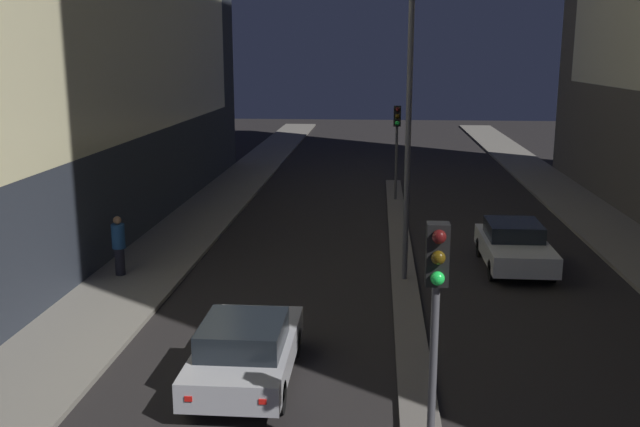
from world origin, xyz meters
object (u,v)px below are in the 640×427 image
traffic_light_mid (397,131)px  car_right_lane (514,245)px  pedestrian_on_left_sidewalk (119,244)px  car_left_lane (246,349)px  traffic_light_near (436,299)px  street_lamp (410,77)px

traffic_light_mid → car_right_lane: 10.73m
car_right_lane → pedestrian_on_left_sidewalk: bearing=-170.3°
car_left_lane → traffic_light_near: bearing=-46.8°
street_lamp → car_left_lane: size_ratio=2.19×
traffic_light_mid → car_left_lane: (-3.48, -18.40, -2.50)m
street_lamp → traffic_light_mid: bearing=90.0°
traffic_light_mid → pedestrian_on_left_sidewalk: 14.77m
traffic_light_near → pedestrian_on_left_sidewalk: 13.46m
car_right_lane → traffic_light_mid: bearing=109.5°
traffic_light_mid → street_lamp: street_lamp is taller
traffic_light_near → car_right_lane: bearing=74.2°
car_right_lane → pedestrian_on_left_sidewalk: 12.16m
traffic_light_mid → car_left_lane: bearing=-100.7°
traffic_light_near → pedestrian_on_left_sidewalk: bearing=129.8°
traffic_light_near → traffic_light_mid: 22.10m
car_right_lane → pedestrian_on_left_sidewalk: size_ratio=2.33×
traffic_light_near → street_lamp: bearing=90.0°
traffic_light_near → pedestrian_on_left_sidewalk: size_ratio=2.34×
pedestrian_on_left_sidewalk → car_left_lane: bearing=-52.4°
street_lamp → pedestrian_on_left_sidewalk: street_lamp is taller
car_right_lane → car_left_lane: bearing=-129.1°
traffic_light_near → car_right_lane: 12.99m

